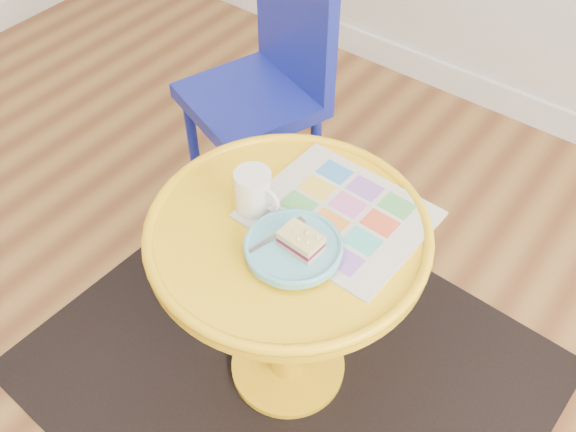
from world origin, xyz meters
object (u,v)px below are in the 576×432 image
Objects in this scene: newspaper at (339,215)px; plate at (293,248)px; mug at (254,191)px; side_table at (288,276)px; chair at (268,79)px.

plate is (-0.01, -0.15, 0.02)m from newspaper.
plate is at bearing -92.85° from newspaper.
newspaper is at bearing 34.04° from mug.
side_table is 5.36× the size of mug.
side_table is at bearing 136.38° from plate.
side_table is 0.24m from mug.
newspaper is 3.17× the size of mug.
side_table is 1.69× the size of newspaper.
mug is at bearing -146.60° from newspaper.
side_table is 3.05× the size of plate.
side_table is 0.71m from chair.
newspaper is 1.81× the size of plate.
side_table is 0.75× the size of chair.
side_table is 0.20m from plate.
side_table is at bearing -121.41° from newspaper.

